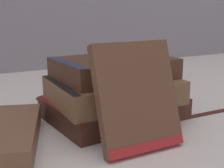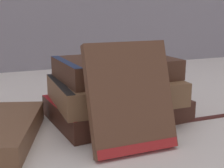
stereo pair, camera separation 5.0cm
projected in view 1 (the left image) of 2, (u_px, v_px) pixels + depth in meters
name	position (u px, v px, depth m)	size (l,w,h in m)	color
ground_plane	(113.00, 122.00, 0.51)	(3.00, 3.00, 0.00)	silver
book_flat_bottom	(112.00, 108.00, 0.52)	(0.22, 0.17, 0.03)	#422319
book_flat_middle	(110.00, 90.00, 0.50)	(0.19, 0.15, 0.04)	brown
book_flat_top	(111.00, 68.00, 0.50)	(0.19, 0.14, 0.03)	#4C2D1E
book_leaning_front	(138.00, 100.00, 0.40)	(0.11, 0.06, 0.14)	brown
pocket_watch	(143.00, 55.00, 0.51)	(0.06, 0.06, 0.01)	silver
reading_glasses	(61.00, 96.00, 0.65)	(0.11, 0.05, 0.00)	black
fountain_pen	(208.00, 112.00, 0.54)	(0.14, 0.01, 0.01)	#471E19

